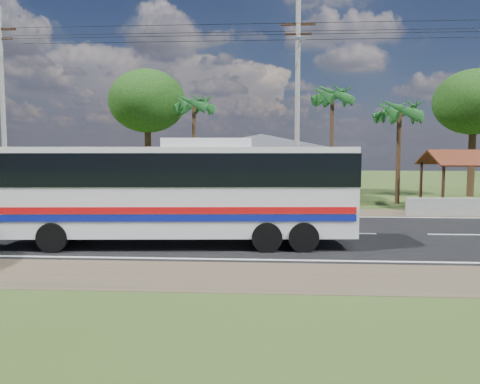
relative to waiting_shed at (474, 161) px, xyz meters
name	(u,v)px	position (x,y,z in m)	size (l,w,h in m)	color
ground	(230,233)	(-13.00, -8.50, -2.73)	(120.00, 120.00, 0.00)	#314619
road	(230,232)	(-13.00, -8.50, -2.72)	(120.00, 16.00, 0.03)	black
house	(261,160)	(-12.00, 4.50, -0.09)	(12.40, 10.00, 5.00)	tan
waiting_shed	(474,161)	(0.00, 0.00, 0.00)	(5.20, 4.48, 3.35)	#341E13
concrete_barrier	(477,207)	(-1.00, -2.90, -2.28)	(7.00, 0.30, 0.90)	#9E9E99
utility_poles	(291,103)	(-10.33, -2.01, 3.04)	(32.80, 2.22, 11.00)	#9E9E99
palm_near	(400,111)	(-3.50, 2.50, 2.98)	(2.80, 2.80, 6.70)	#47301E
palm_mid	(332,96)	(-7.00, 7.00, 4.43)	(2.80, 2.80, 8.20)	#47301E
palm_far	(194,104)	(-17.00, 7.50, 3.95)	(2.80, 2.80, 7.70)	#47301E
tree_behind_house	(147,101)	(-21.00, 9.50, 4.39)	(6.00, 6.00, 9.61)	#47301E
tree_behind_shed	(474,103)	(3.00, 7.50, 3.95)	(5.60, 5.60, 9.02)	#47301E
coach_bus	(179,185)	(-14.55, -11.11, -0.62)	(12.04, 3.34, 3.69)	silver
motorcycle	(280,203)	(-10.89, -2.14, -2.23)	(0.66, 1.90, 1.00)	black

